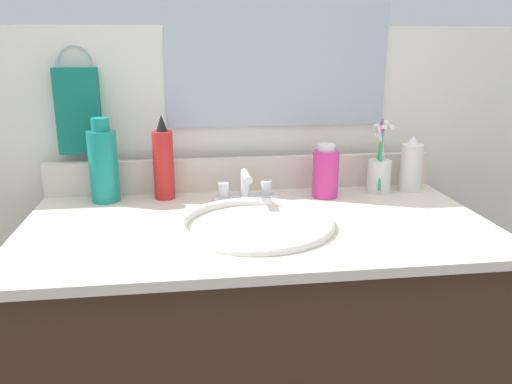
{
  "coord_description": "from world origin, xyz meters",
  "views": [
    {
      "loc": [
        -0.15,
        -1.1,
        1.26
      ],
      "look_at": [
        -0.0,
        0.0,
        0.94
      ],
      "focal_mm": 36.41,
      "sensor_mm": 36.0,
      "label": 1
    }
  ],
  "objects_px": {
    "bottle_lotion_white": "(411,166)",
    "bottle_soap_pink": "(326,172)",
    "bottle_mouthwash_teal": "(104,164)",
    "cup_white_ceramic": "(379,171)",
    "faucet": "(245,190)",
    "bottle_spray_red": "(163,162)",
    "hand_towel": "(78,111)"
  },
  "relations": [
    {
      "from": "bottle_lotion_white",
      "to": "bottle_soap_pink",
      "type": "relative_size",
      "value": 1.08
    },
    {
      "from": "bottle_mouthwash_teal",
      "to": "cup_white_ceramic",
      "type": "height_order",
      "value": "bottle_mouthwash_teal"
    },
    {
      "from": "faucet",
      "to": "cup_white_ceramic",
      "type": "height_order",
      "value": "cup_white_ceramic"
    },
    {
      "from": "bottle_mouthwash_teal",
      "to": "bottle_spray_red",
      "type": "height_order",
      "value": "bottle_spray_red"
    },
    {
      "from": "bottle_spray_red",
      "to": "cup_white_ceramic",
      "type": "bearing_deg",
      "value": -1.58
    },
    {
      "from": "bottle_soap_pink",
      "to": "cup_white_ceramic",
      "type": "bearing_deg",
      "value": 9.12
    },
    {
      "from": "bottle_mouthwash_teal",
      "to": "cup_white_ceramic",
      "type": "distance_m",
      "value": 0.72
    },
    {
      "from": "hand_towel",
      "to": "bottle_spray_red",
      "type": "bearing_deg",
      "value": -19.9
    },
    {
      "from": "bottle_spray_red",
      "to": "cup_white_ceramic",
      "type": "relative_size",
      "value": 1.1
    },
    {
      "from": "bottle_mouthwash_teal",
      "to": "bottle_soap_pink",
      "type": "bearing_deg",
      "value": -3.79
    },
    {
      "from": "bottle_mouthwash_teal",
      "to": "bottle_lotion_white",
      "type": "distance_m",
      "value": 0.81
    },
    {
      "from": "bottle_soap_pink",
      "to": "cup_white_ceramic",
      "type": "xyz_separation_m",
      "value": [
        0.16,
        0.03,
        -0.01
      ]
    },
    {
      "from": "hand_towel",
      "to": "faucet",
      "type": "relative_size",
      "value": 1.38
    },
    {
      "from": "bottle_lotion_white",
      "to": "cup_white_ceramic",
      "type": "distance_m",
      "value": 0.09
    },
    {
      "from": "bottle_mouthwash_teal",
      "to": "bottle_lotion_white",
      "type": "relative_size",
      "value": 1.41
    },
    {
      "from": "bottle_lotion_white",
      "to": "bottle_spray_red",
      "type": "bearing_deg",
      "value": 178.86
    },
    {
      "from": "bottle_spray_red",
      "to": "bottle_soap_pink",
      "type": "distance_m",
      "value": 0.42
    },
    {
      "from": "bottle_soap_pink",
      "to": "hand_towel",
      "type": "bearing_deg",
      "value": 169.39
    },
    {
      "from": "faucet",
      "to": "bottle_mouthwash_teal",
      "type": "relative_size",
      "value": 0.75
    },
    {
      "from": "hand_towel",
      "to": "bottle_mouthwash_teal",
      "type": "relative_size",
      "value": 1.03
    },
    {
      "from": "faucet",
      "to": "bottle_mouthwash_teal",
      "type": "bearing_deg",
      "value": 172.39
    },
    {
      "from": "cup_white_ceramic",
      "to": "faucet",
      "type": "bearing_deg",
      "value": -174.6
    },
    {
      "from": "bottle_mouthwash_teal",
      "to": "faucet",
      "type": "bearing_deg",
      "value": -7.61
    },
    {
      "from": "hand_towel",
      "to": "bottle_mouthwash_teal",
      "type": "distance_m",
      "value": 0.16
    },
    {
      "from": "hand_towel",
      "to": "bottle_lotion_white",
      "type": "distance_m",
      "value": 0.89
    },
    {
      "from": "bottle_soap_pink",
      "to": "cup_white_ceramic",
      "type": "distance_m",
      "value": 0.16
    },
    {
      "from": "cup_white_ceramic",
      "to": "bottle_mouthwash_teal",
      "type": "bearing_deg",
      "value": 179.01
    },
    {
      "from": "bottle_mouthwash_teal",
      "to": "cup_white_ceramic",
      "type": "relative_size",
      "value": 1.08
    },
    {
      "from": "hand_towel",
      "to": "bottle_spray_red",
      "type": "distance_m",
      "value": 0.26
    },
    {
      "from": "cup_white_ceramic",
      "to": "bottle_lotion_white",
      "type": "bearing_deg",
      "value": 1.68
    },
    {
      "from": "cup_white_ceramic",
      "to": "bottle_soap_pink",
      "type": "bearing_deg",
      "value": -170.88
    },
    {
      "from": "bottle_lotion_white",
      "to": "bottle_spray_red",
      "type": "xyz_separation_m",
      "value": [
        -0.66,
        0.01,
        0.03
      ]
    }
  ]
}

